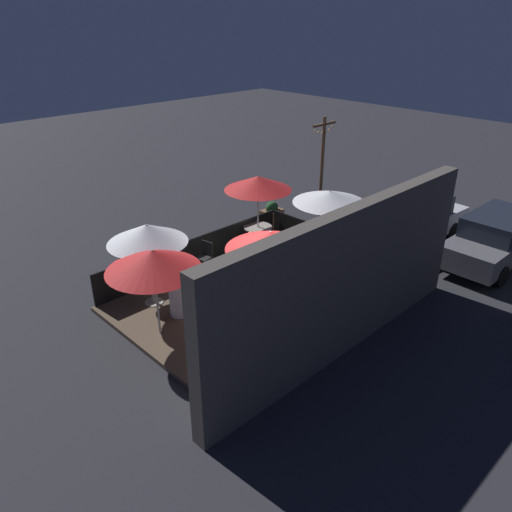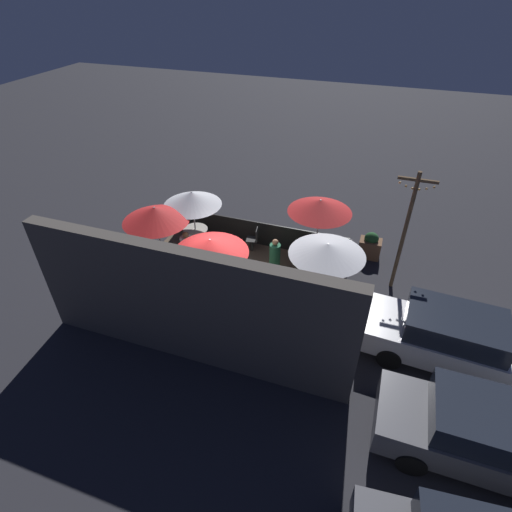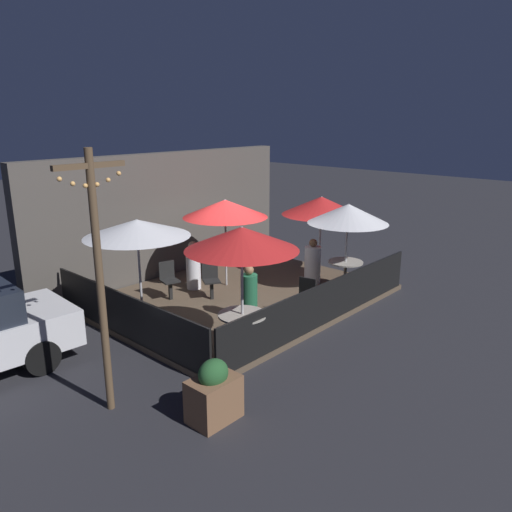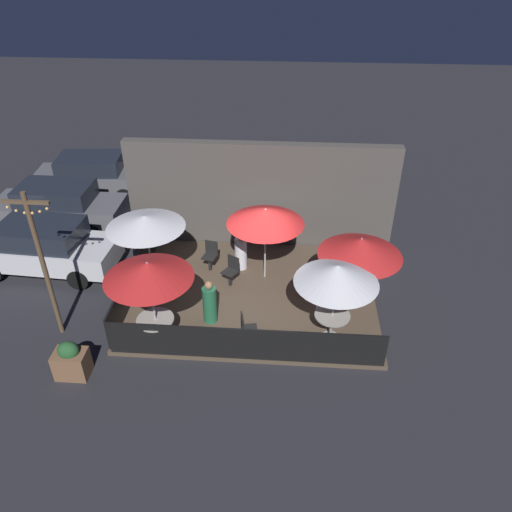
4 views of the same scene
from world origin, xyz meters
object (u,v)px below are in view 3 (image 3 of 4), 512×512
(patio_umbrella_0, at_px, (348,214))
(patron_2, at_px, (313,264))
(dining_table_1, at_px, (242,322))
(light_post, at_px, (99,272))
(patio_chair_1, at_px, (211,279))
(patron_0, at_px, (193,267))
(patio_umbrella_2, at_px, (225,208))
(patio_chair_0, at_px, (309,295))
(dining_table_0, at_px, (345,267))
(patio_umbrella_3, at_px, (137,228))
(patio_umbrella_4, at_px, (321,206))
(patio_chair_2, at_px, (169,279))
(patron_1, at_px, (249,296))
(planter_box, at_px, (214,393))
(patio_umbrella_1, at_px, (242,239))

(patio_umbrella_0, bearing_deg, patron_2, 97.59)
(dining_table_1, distance_m, light_post, 3.12)
(patio_chair_1, relative_size, patron_0, 0.73)
(patio_umbrella_2, distance_m, light_post, 5.89)
(patio_chair_0, xyz_separation_m, light_post, (-4.96, 0.26, 1.64))
(patio_umbrella_0, relative_size, dining_table_0, 2.52)
(patio_umbrella_3, bearing_deg, patio_umbrella_2, 13.04)
(patron_0, bearing_deg, patio_umbrella_4, -10.56)
(patio_chair_2, relative_size, light_post, 0.23)
(patron_1, bearing_deg, planter_box, 131.57)
(dining_table_0, relative_size, patio_chair_2, 0.95)
(dining_table_1, height_order, patio_chair_0, patio_chair_0)
(light_post, bearing_deg, patio_umbrella_4, 10.58)
(patio_umbrella_2, height_order, patio_umbrella_4, patio_umbrella_2)
(dining_table_0, height_order, patron_1, patron_1)
(patio_umbrella_3, bearing_deg, patio_umbrella_1, -73.68)
(patio_umbrella_2, bearing_deg, patio_chair_2, 169.81)
(patio_umbrella_1, distance_m, patron_2, 4.81)
(patio_chair_2, xyz_separation_m, planter_box, (-2.65, -4.45, -0.18))
(planter_box, xyz_separation_m, light_post, (-0.90, 1.46, 1.83))
(patio_chair_2, bearing_deg, patio_umbrella_3, -41.21)
(patio_umbrella_2, distance_m, patio_chair_2, 2.32)
(patio_umbrella_3, relative_size, patio_chair_2, 2.53)
(patio_umbrella_2, distance_m, dining_table_1, 4.23)
(patio_umbrella_1, xyz_separation_m, light_post, (-2.69, 0.35, -0.08))
(dining_table_1, distance_m, planter_box, 2.13)
(patio_umbrella_1, relative_size, patio_umbrella_4, 1.11)
(dining_table_0, distance_m, patron_1, 3.21)
(patron_1, bearing_deg, dining_table_0, -91.20)
(patio_chair_2, bearing_deg, patio_umbrella_1, -0.00)
(patio_chair_0, bearing_deg, dining_table_0, -0.00)
(patio_chair_2, bearing_deg, dining_table_0, 65.46)
(patio_umbrella_2, bearing_deg, patron_1, -122.67)
(planter_box, bearing_deg, patio_chair_2, 59.23)
(patron_0, bearing_deg, patio_chair_1, -85.87)
(dining_table_0, bearing_deg, patio_umbrella_2, 125.80)
(patio_umbrella_3, xyz_separation_m, dining_table_1, (0.67, -2.30, -1.59))
(dining_table_0, xyz_separation_m, light_post, (-7.07, -0.14, 1.56))
(patio_umbrella_4, bearing_deg, patron_1, -167.63)
(patio_umbrella_0, bearing_deg, dining_table_1, -173.57)
(light_post, bearing_deg, patron_2, 8.98)
(patio_umbrella_3, height_order, light_post, light_post)
(patron_0, bearing_deg, dining_table_1, -100.57)
(planter_box, bearing_deg, patio_umbrella_4, 22.98)
(patio_umbrella_0, relative_size, patio_umbrella_2, 0.98)
(patio_umbrella_1, height_order, patio_chair_2, patio_umbrella_1)
(patio_umbrella_3, relative_size, patron_0, 1.87)
(patio_chair_1, relative_size, patron_2, 0.76)
(dining_table_1, bearing_deg, patron_2, 18.79)
(patio_umbrella_4, bearing_deg, patron_0, 152.94)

